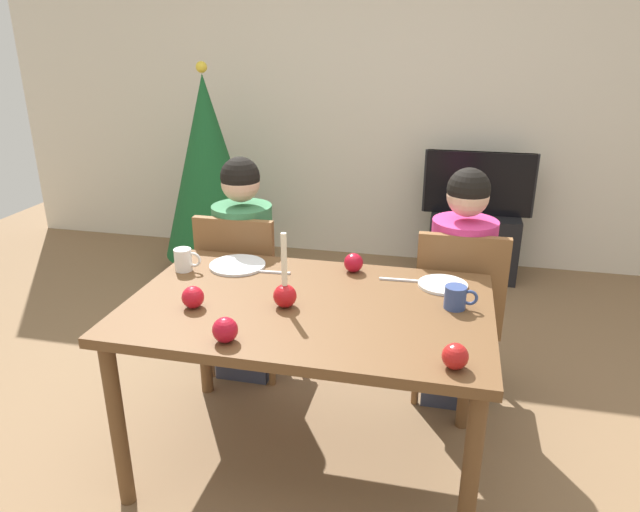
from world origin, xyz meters
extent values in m
plane|color=brown|center=(0.00, 0.00, 0.00)|extent=(7.68, 7.68, 0.00)
cube|color=beige|center=(0.00, 2.60, 1.30)|extent=(6.40, 0.10, 2.60)
cube|color=brown|center=(0.00, 0.00, 0.73)|extent=(1.40, 0.90, 0.04)
cylinder|color=brown|center=(-0.64, -0.39, 0.35)|extent=(0.06, 0.06, 0.71)
cylinder|color=brown|center=(0.64, -0.39, 0.35)|extent=(0.06, 0.06, 0.71)
cylinder|color=brown|center=(-0.64, 0.39, 0.35)|extent=(0.06, 0.06, 0.71)
cylinder|color=brown|center=(0.64, 0.39, 0.35)|extent=(0.06, 0.06, 0.71)
cube|color=brown|center=(-0.50, 0.69, 0.43)|extent=(0.40, 0.40, 0.04)
cube|color=brown|center=(-0.50, 0.51, 0.68)|extent=(0.40, 0.04, 0.45)
cylinder|color=brown|center=(-0.33, 0.86, 0.21)|extent=(0.04, 0.04, 0.41)
cylinder|color=brown|center=(-0.67, 0.86, 0.21)|extent=(0.04, 0.04, 0.41)
cylinder|color=brown|center=(-0.33, 0.52, 0.21)|extent=(0.04, 0.04, 0.41)
cylinder|color=brown|center=(-0.67, 0.52, 0.21)|extent=(0.04, 0.04, 0.41)
cube|color=brown|center=(0.58, 0.69, 0.43)|extent=(0.40, 0.40, 0.04)
cube|color=brown|center=(0.58, 0.51, 0.68)|extent=(0.40, 0.04, 0.45)
cylinder|color=brown|center=(0.75, 0.86, 0.21)|extent=(0.04, 0.04, 0.41)
cylinder|color=brown|center=(0.41, 0.86, 0.21)|extent=(0.04, 0.04, 0.41)
cylinder|color=brown|center=(0.75, 0.52, 0.21)|extent=(0.04, 0.04, 0.41)
cylinder|color=brown|center=(0.41, 0.52, 0.21)|extent=(0.04, 0.04, 0.41)
cube|color=#33384C|center=(-0.50, 0.64, 0.23)|extent=(0.28, 0.28, 0.45)
cylinder|color=#387A4C|center=(-0.50, 0.64, 0.69)|extent=(0.30, 0.30, 0.48)
sphere|color=tan|center=(-0.50, 0.64, 1.04)|extent=(0.19, 0.19, 0.19)
sphere|color=black|center=(-0.50, 0.64, 1.07)|extent=(0.19, 0.19, 0.19)
cube|color=#33384C|center=(0.58, 0.64, 0.23)|extent=(0.28, 0.28, 0.45)
cylinder|color=#D1337A|center=(0.58, 0.64, 0.69)|extent=(0.30, 0.30, 0.48)
sphere|color=tan|center=(0.58, 0.64, 1.04)|extent=(0.19, 0.19, 0.19)
sphere|color=black|center=(0.58, 0.64, 1.07)|extent=(0.19, 0.19, 0.19)
cube|color=black|center=(0.70, 2.30, 0.24)|extent=(0.64, 0.40, 0.48)
cube|color=black|center=(0.70, 2.30, 0.71)|extent=(0.79, 0.04, 0.46)
cube|color=black|center=(0.70, 2.30, 0.71)|extent=(0.76, 0.05, 0.46)
cylinder|color=brown|center=(-1.26, 1.96, 0.07)|extent=(0.08, 0.08, 0.14)
cone|color=#195628|center=(-1.26, 1.96, 0.80)|extent=(0.72, 0.72, 1.33)
sphere|color=yellow|center=(-1.26, 1.96, 1.51)|extent=(0.08, 0.08, 0.08)
sphere|color=red|center=(-0.08, -0.05, 0.80)|extent=(0.09, 0.09, 0.09)
cylinder|color=#EFE5C6|center=(-0.08, -0.05, 0.94)|extent=(0.02, 0.02, 0.21)
cylinder|color=silver|center=(-0.40, 0.29, 0.76)|extent=(0.25, 0.25, 0.01)
cylinder|color=white|center=(0.50, 0.28, 0.76)|extent=(0.20, 0.20, 0.01)
cylinder|color=white|center=(-0.61, 0.20, 0.80)|extent=(0.08, 0.08, 0.10)
torus|color=white|center=(-0.56, 0.20, 0.80)|extent=(0.07, 0.01, 0.07)
cylinder|color=#33477F|center=(0.55, 0.08, 0.79)|extent=(0.08, 0.08, 0.09)
torus|color=#33477F|center=(0.60, 0.08, 0.80)|extent=(0.06, 0.01, 0.06)
cube|color=silver|center=(-0.24, 0.26, 0.75)|extent=(0.18, 0.03, 0.01)
cube|color=silver|center=(0.33, 0.30, 0.75)|extent=(0.18, 0.02, 0.01)
sphere|color=#B01023|center=(0.11, 0.35, 0.79)|extent=(0.08, 0.08, 0.08)
sphere|color=#AC1022|center=(-0.20, -0.35, 0.79)|extent=(0.09, 0.09, 0.09)
sphere|color=red|center=(-0.42, -0.14, 0.79)|extent=(0.09, 0.09, 0.09)
sphere|color=#AD1918|center=(0.56, -0.35, 0.79)|extent=(0.08, 0.08, 0.08)
camera|label=1|loc=(0.50, -1.97, 1.72)|focal=32.57mm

